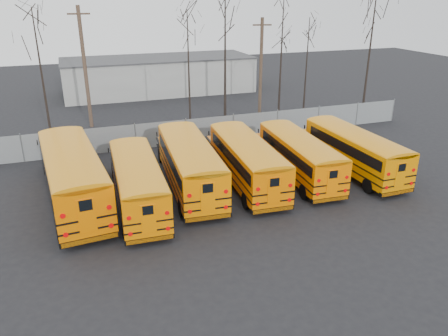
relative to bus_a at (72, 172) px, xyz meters
name	(u,v)px	position (x,y,z in m)	size (l,w,h in m)	color
ground	(242,208)	(8.76, -3.79, -1.96)	(120.00, 120.00, 0.00)	black
fence	(186,132)	(8.76, 8.21, -0.96)	(40.00, 0.04, 2.00)	gray
distant_building	(159,75)	(10.76, 28.21, 0.04)	(22.00, 8.00, 4.00)	#AFAFAA
bus_a	(72,172)	(0.00, 0.00, 0.00)	(3.80, 12.15, 3.35)	black
bus_b	(137,179)	(3.35, -1.53, -0.28)	(2.81, 10.36, 2.87)	black
bus_c	(189,161)	(6.74, -0.12, -0.15)	(3.34, 11.20, 3.09)	black
bus_d	(246,158)	(10.26, -0.60, -0.22)	(3.11, 10.72, 2.96)	black
bus_e	(298,153)	(13.86, -0.74, -0.31)	(2.92, 10.21, 2.82)	black
bus_f	(353,148)	(17.70, -1.15, -0.27)	(2.51, 10.38, 2.89)	black
utility_pole_left	(85,67)	(1.92, 15.69, 3.34)	(1.84, 0.32, 10.32)	brown
utility_pole_right	(261,71)	(16.69, 11.77, 2.82)	(1.65, 0.44, 9.30)	#473528
tree_1	(43,83)	(-1.32, 10.24, 3.21)	(0.26, 0.26, 10.34)	black
tree_2	(189,75)	(9.77, 10.63, 3.06)	(0.26, 0.26, 10.04)	black
tree_3	(225,57)	(13.99, 13.66, 3.88)	(0.26, 0.26, 11.68)	black
tree_4	(281,60)	(19.55, 13.56, 3.41)	(0.26, 0.26, 10.75)	black
tree_5	(306,67)	(22.39, 13.70, 2.61)	(0.26, 0.26, 9.14)	black
tree_6	(370,51)	(26.73, 10.03, 4.33)	(0.26, 0.26, 12.58)	black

